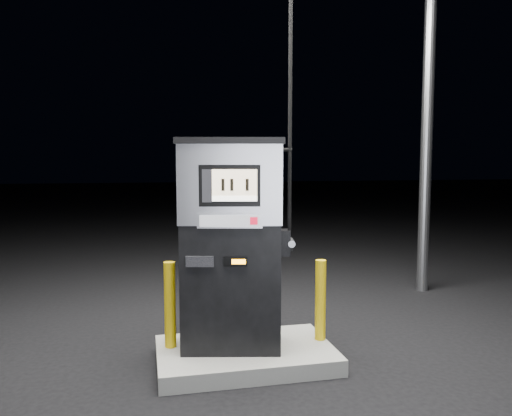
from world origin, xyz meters
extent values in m
plane|color=black|center=(0.00, 0.00, 0.00)|extent=(80.00, 80.00, 0.00)
cube|color=gray|center=(0.00, 0.00, 0.07)|extent=(1.60, 1.00, 0.15)
cylinder|color=gray|center=(3.00, 2.00, 2.25)|extent=(0.16, 0.16, 4.50)
cube|color=black|center=(-0.12, 0.04, 0.73)|extent=(0.96, 0.68, 1.15)
cube|color=silver|center=(-0.12, 0.04, 1.65)|extent=(0.99, 0.70, 0.69)
cube|color=black|center=(-0.12, 0.04, 2.02)|extent=(1.03, 0.74, 0.06)
cube|color=black|center=(-0.18, -0.22, 1.65)|extent=(0.51, 0.13, 0.35)
cube|color=beige|center=(-0.14, -0.24, 1.67)|extent=(0.37, 0.08, 0.22)
cube|color=white|center=(-0.14, -0.24, 1.54)|extent=(0.37, 0.08, 0.05)
cube|color=silver|center=(-0.18, -0.22, 1.35)|extent=(0.55, 0.14, 0.13)
cube|color=gray|center=(-0.18, -0.23, 1.35)|extent=(0.50, 0.11, 0.10)
cube|color=red|center=(0.02, -0.28, 1.35)|extent=(0.06, 0.02, 0.06)
cube|color=black|center=(-0.13, -0.23, 1.00)|extent=(0.20, 0.06, 0.08)
cube|color=orange|center=(-0.11, -0.24, 1.00)|extent=(0.12, 0.03, 0.04)
cube|color=black|center=(-0.43, -0.16, 1.00)|extent=(0.24, 0.07, 0.09)
cube|color=black|center=(0.35, -0.06, 1.12)|extent=(0.12, 0.18, 0.23)
cylinder|color=gray|center=(0.41, -0.07, 1.12)|extent=(0.11, 0.21, 0.06)
cylinder|color=black|center=(0.38, -0.11, 2.66)|extent=(0.04, 0.04, 2.86)
cylinder|color=yellow|center=(-0.67, 0.16, 0.55)|extent=(0.12, 0.12, 0.79)
cylinder|color=yellow|center=(0.74, 0.05, 0.54)|extent=(0.12, 0.12, 0.77)
camera|label=1|loc=(-0.87, -4.35, 1.85)|focal=35.00mm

